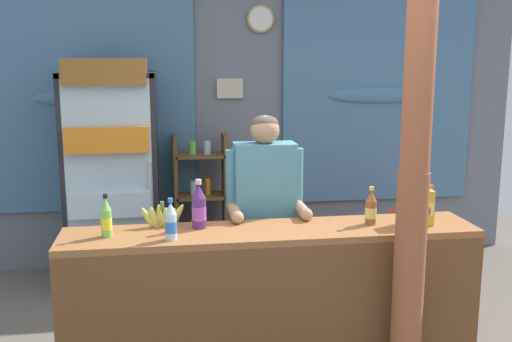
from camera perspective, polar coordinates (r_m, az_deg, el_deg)
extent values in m
plane|color=#665B51|center=(4.39, 1.54, -15.07)|extent=(7.02, 7.02, 0.00)
cube|color=slate|center=(5.60, -1.40, 5.55)|extent=(5.28, 0.12, 2.80)
cube|color=teal|center=(5.48, -15.55, 7.92)|extent=(1.82, 0.04, 2.25)
ellipsoid|color=teal|center=(5.46, -15.52, 6.74)|extent=(1.00, 0.10, 0.16)
cube|color=teal|center=(5.80, 11.69, 8.25)|extent=(1.85, 0.04, 2.25)
ellipsoid|color=teal|center=(5.79, 11.72, 7.12)|extent=(1.02, 0.10, 0.16)
cylinder|color=tan|center=(5.53, 0.43, 14.36)|extent=(0.25, 0.03, 0.25)
cylinder|color=white|center=(5.51, 0.45, 14.37)|extent=(0.21, 0.01, 0.21)
cube|color=beige|center=(5.49, -2.52, 7.91)|extent=(0.24, 0.02, 0.18)
cube|color=#935B33|center=(3.56, 1.51, -5.89)|extent=(2.47, 0.46, 0.04)
cube|color=brown|center=(3.53, 2.09, -13.98)|extent=(2.47, 0.04, 0.88)
cube|color=brown|center=(3.72, -17.51, -13.22)|extent=(0.08, 0.41, 0.88)
cube|color=brown|center=(4.09, 18.52, -10.99)|extent=(0.08, 0.41, 0.88)
cylinder|color=#995133|center=(3.51, 14.36, -10.67)|extent=(0.17, 0.17, 1.31)
cylinder|color=#995133|center=(3.27, 15.47, 11.27)|extent=(0.16, 0.16, 1.31)
ellipsoid|color=#995133|center=(3.40, 15.93, -3.62)|extent=(0.06, 0.05, 0.08)
cube|color=#232328|center=(5.47, -13.26, -0.18)|extent=(0.75, 0.04, 1.80)
cube|color=#232328|center=(5.21, -17.43, -0.95)|extent=(0.04, 0.66, 1.80)
cube|color=#232328|center=(5.15, -9.56, -0.73)|extent=(0.04, 0.66, 1.80)
cube|color=#232328|center=(5.06, -13.96, 8.94)|extent=(0.75, 0.66, 0.04)
cube|color=#232328|center=(5.40, -13.10, -9.79)|extent=(0.75, 0.66, 0.08)
cube|color=silver|center=(4.84, -13.84, -1.03)|extent=(0.69, 0.02, 1.64)
cylinder|color=#B7B7BC|center=(4.80, -10.08, -1.58)|extent=(0.02, 0.02, 0.40)
cube|color=silver|center=(5.22, -13.40, -3.35)|extent=(0.67, 0.58, 0.02)
cube|color=silver|center=(5.06, -13.57, -2.51)|extent=(0.63, 0.54, 0.20)
cube|color=silver|center=(5.12, -13.66, 2.26)|extent=(0.67, 0.58, 0.02)
cube|color=orange|center=(4.97, -13.84, 3.28)|extent=(0.63, 0.54, 0.20)
cube|color=silver|center=(5.07, -13.92, 8.04)|extent=(0.67, 0.58, 0.02)
cube|color=brown|center=(4.93, -14.12, 9.24)|extent=(0.63, 0.54, 0.20)
cube|color=brown|center=(5.41, -7.62, -3.11)|extent=(0.04, 0.28, 1.24)
cube|color=brown|center=(5.43, -2.97, -2.97)|extent=(0.04, 0.28, 1.24)
cube|color=brown|center=(5.33, -5.37, 1.51)|extent=(0.44, 0.28, 0.02)
cylinder|color=#75C64C|center=(5.31, -6.10, 2.24)|extent=(0.06, 0.06, 0.12)
cylinder|color=silver|center=(5.32, -4.68, 2.27)|extent=(0.07, 0.07, 0.12)
cube|color=brown|center=(5.40, -5.30, -2.40)|extent=(0.44, 0.28, 0.02)
cylinder|color=silver|center=(5.38, -6.02, -1.63)|extent=(0.06, 0.06, 0.13)
cylinder|color=orange|center=(5.38, -4.62, -1.48)|extent=(0.05, 0.05, 0.15)
cube|color=brown|center=(5.50, -5.23, -6.19)|extent=(0.44, 0.28, 0.02)
cylinder|color=orange|center=(5.47, -5.94, -5.42)|extent=(0.05, 0.05, 0.14)
cylinder|color=#56286B|center=(5.48, -4.56, -5.48)|extent=(0.06, 0.06, 0.11)
cube|color=#E5563D|center=(5.27, 13.20, -5.74)|extent=(0.62, 0.62, 0.04)
cube|color=#E5563D|center=(5.12, 15.23, -3.78)|extent=(0.36, 0.29, 0.40)
cylinder|color=#E5563D|center=(5.58, 12.42, -7.12)|extent=(0.04, 0.04, 0.44)
cylinder|color=#E5563D|center=(5.28, 10.24, -8.11)|extent=(0.04, 0.04, 0.44)
cylinder|color=#E5563D|center=(5.41, 15.88, -7.89)|extent=(0.04, 0.04, 0.44)
cylinder|color=#E5563D|center=(5.09, 13.84, -8.98)|extent=(0.04, 0.04, 0.44)
cube|color=#E5563D|center=(5.40, 14.34, -4.05)|extent=(0.27, 0.34, 0.03)
cube|color=#E5563D|center=(5.07, 12.10, -4.94)|extent=(0.27, 0.34, 0.03)
cylinder|color=#28282D|center=(4.11, -0.38, -10.65)|extent=(0.11, 0.11, 0.83)
cylinder|color=#28282D|center=(4.14, 2.00, -10.51)|extent=(0.11, 0.11, 0.83)
cube|color=teal|center=(3.92, 0.84, -1.23)|extent=(0.40, 0.20, 0.54)
sphere|color=tan|center=(3.86, 0.85, 3.95)|extent=(0.19, 0.19, 0.19)
ellipsoid|color=#4C4742|center=(3.87, 0.83, 4.59)|extent=(0.18, 0.18, 0.10)
cylinder|color=teal|center=(3.88, -2.32, -0.70)|extent=(0.08, 0.08, 0.37)
cylinder|color=tan|center=(3.78, -2.04, -3.94)|extent=(0.07, 0.26, 0.07)
sphere|color=tan|center=(3.66, -1.80, -4.46)|extent=(0.08, 0.08, 0.08)
cylinder|color=teal|center=(3.95, 3.94, -0.51)|extent=(0.08, 0.08, 0.37)
cylinder|color=tan|center=(3.85, 4.40, -3.68)|extent=(0.07, 0.26, 0.07)
sphere|color=tan|center=(3.73, 4.85, -4.18)|extent=(0.08, 0.08, 0.08)
cylinder|color=#56286B|center=(3.57, -5.47, -4.02)|extent=(0.08, 0.08, 0.18)
cone|color=#56286B|center=(3.54, -5.51, -1.94)|extent=(0.08, 0.08, 0.08)
cylinder|color=silver|center=(3.53, -5.53, -1.05)|extent=(0.04, 0.04, 0.03)
cylinder|color=purple|center=(3.57, -5.47, -4.02)|extent=(0.09, 0.09, 0.08)
cylinder|color=silver|center=(3.37, -8.13, -5.32)|extent=(0.07, 0.07, 0.15)
cone|color=silver|center=(3.34, -8.18, -3.54)|extent=(0.07, 0.07, 0.07)
cylinder|color=blue|center=(3.33, -8.20, -2.78)|extent=(0.03, 0.03, 0.02)
cylinder|color=blue|center=(3.37, -8.13, -5.32)|extent=(0.07, 0.07, 0.07)
cylinder|color=brown|center=(3.70, 10.92, -3.93)|extent=(0.07, 0.07, 0.15)
cone|color=brown|center=(3.68, 10.98, -2.34)|extent=(0.07, 0.07, 0.07)
cylinder|color=#E5CC4C|center=(3.67, 11.00, -1.66)|extent=(0.03, 0.03, 0.02)
cylinder|color=#E5D166|center=(3.70, 10.92, -3.93)|extent=(0.07, 0.07, 0.07)
cylinder|color=#75C64C|center=(3.49, -14.11, -4.90)|extent=(0.06, 0.06, 0.16)
cone|color=#75C64C|center=(3.46, -14.20, -3.10)|extent=(0.06, 0.06, 0.07)
cylinder|color=black|center=(3.45, -14.23, -2.34)|extent=(0.03, 0.03, 0.03)
cylinder|color=yellow|center=(3.49, -14.11, -4.90)|extent=(0.06, 0.06, 0.07)
cube|color=gold|center=(3.75, 15.22, -3.39)|extent=(0.17, 0.11, 0.22)
cube|color=#FFE26D|center=(3.70, 15.57, -3.59)|extent=(0.15, 0.00, 0.08)
ellipsoid|color=#CCC14C|center=(3.63, -10.33, -4.41)|extent=(0.09, 0.05, 0.14)
ellipsoid|color=#CCC14C|center=(3.62, -9.78, -4.42)|extent=(0.07, 0.03, 0.14)
ellipsoid|color=#CCC14C|center=(3.65, -9.22, -4.25)|extent=(0.04, 0.04, 0.14)
ellipsoid|color=#CCC14C|center=(3.63, -8.66, -4.44)|extent=(0.05, 0.04, 0.13)
ellipsoid|color=#CCC14C|center=(3.62, -8.10, -4.45)|extent=(0.08, 0.03, 0.13)
ellipsoid|color=#CCC14C|center=(3.64, -7.55, -4.19)|extent=(0.11, 0.04, 0.15)
cylinder|color=olive|center=(3.62, -8.97, -3.29)|extent=(0.02, 0.02, 0.05)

